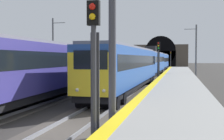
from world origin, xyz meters
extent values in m
plane|color=#302D2B|center=(0.00, 0.00, 0.00)|extent=(320.00, 320.00, 0.00)
cube|color=gray|center=(0.00, -4.20, 0.47)|extent=(112.00, 4.05, 0.93)
cube|color=yellow|center=(0.00, -2.42, 0.93)|extent=(112.00, 0.50, 0.01)
cube|color=#423D38|center=(0.00, 0.00, 0.03)|extent=(160.00, 3.10, 0.06)
cube|color=gray|center=(0.00, 0.72, 0.14)|extent=(160.00, 0.07, 0.15)
cube|color=gray|center=(0.00, -0.72, 0.14)|extent=(160.00, 0.07, 0.15)
cube|color=#264C99|center=(14.05, 0.00, 2.31)|extent=(19.86, 3.11, 2.82)
cube|color=black|center=(14.05, 0.00, 2.71)|extent=(19.07, 3.12, 0.94)
cube|color=slate|center=(14.05, 0.00, 3.82)|extent=(19.26, 2.69, 0.20)
cube|color=black|center=(14.05, 0.00, 0.73)|extent=(19.46, 2.77, 0.48)
cylinder|color=black|center=(5.34, 0.17, 0.43)|extent=(0.90, 2.52, 0.85)
cylinder|color=black|center=(7.14, 0.13, 0.43)|extent=(0.90, 2.52, 0.85)
cylinder|color=black|center=(20.96, -0.13, 0.43)|extent=(0.90, 2.52, 0.85)
cylinder|color=black|center=(22.76, -0.17, 0.43)|extent=(0.90, 2.52, 0.85)
cube|color=yellow|center=(4.11, 0.19, 2.09)|extent=(0.17, 2.62, 2.38)
cube|color=black|center=(4.06, 0.19, 2.88)|extent=(0.08, 1.91, 1.01)
sphere|color=#F2EACC|center=(4.03, -0.56, 1.25)|extent=(0.20, 0.20, 0.20)
sphere|color=#F2EACC|center=(4.06, 0.94, 1.25)|extent=(0.20, 0.20, 0.20)
cube|color=#264C99|center=(34.36, 0.00, 2.31)|extent=(19.86, 3.11, 2.82)
cube|color=black|center=(34.36, 0.00, 2.75)|extent=(19.07, 3.12, 0.81)
cube|color=slate|center=(34.36, 0.00, 3.82)|extent=(19.26, 2.69, 0.20)
cube|color=black|center=(34.36, 0.00, 0.73)|extent=(19.46, 2.77, 0.48)
cylinder|color=black|center=(25.64, 0.17, 0.43)|extent=(0.90, 2.52, 0.85)
cylinder|color=black|center=(27.44, 0.13, 0.43)|extent=(0.90, 2.52, 0.85)
cylinder|color=black|center=(41.29, -0.13, 0.43)|extent=(0.90, 2.52, 0.85)
cylinder|color=black|center=(43.09, -0.17, 0.43)|extent=(0.90, 2.52, 0.85)
cube|color=#264C99|center=(54.68, 0.00, 2.31)|extent=(19.86, 3.11, 2.82)
cube|color=black|center=(54.68, 0.00, 2.55)|extent=(19.07, 3.12, 0.85)
cube|color=slate|center=(54.68, 0.00, 3.82)|extent=(19.26, 2.69, 0.20)
cube|color=black|center=(54.68, 0.00, 0.73)|extent=(19.46, 2.77, 0.48)
cylinder|color=black|center=(46.02, 0.17, 0.43)|extent=(0.90, 2.52, 0.85)
cylinder|color=black|center=(47.82, 0.13, 0.43)|extent=(0.90, 2.52, 0.85)
cylinder|color=black|center=(61.53, -0.13, 0.43)|extent=(0.90, 2.52, 0.85)
cylinder|color=black|center=(63.33, -0.17, 0.43)|extent=(0.90, 2.52, 0.85)
cube|color=black|center=(34.36, 0.00, 4.37)|extent=(1.33, 1.66, 0.90)
cube|color=navy|center=(5.66, 4.54, 2.42)|extent=(19.06, 3.08, 2.89)
cube|color=black|center=(5.66, 4.54, 2.87)|extent=(18.30, 3.10, 0.94)
cube|color=slate|center=(5.66, 4.54, 3.97)|extent=(18.49, 2.66, 0.20)
cube|color=black|center=(5.66, 4.54, 0.79)|extent=(18.68, 2.75, 0.52)
cylinder|color=black|center=(12.27, 4.67, 0.47)|extent=(0.98, 2.53, 0.93)
cylinder|color=black|center=(14.07, 4.70, 0.47)|extent=(0.98, 2.53, 0.93)
cube|color=navy|center=(25.18, 4.54, 2.42)|extent=(19.06, 3.08, 2.89)
cube|color=black|center=(25.18, 4.54, 2.74)|extent=(18.30, 3.10, 0.98)
cube|color=slate|center=(25.18, 4.54, 3.97)|extent=(18.49, 2.66, 0.20)
cube|color=black|center=(25.18, 4.54, 0.79)|extent=(18.68, 2.75, 0.52)
cylinder|color=black|center=(16.83, 4.39, 0.47)|extent=(0.98, 2.53, 0.93)
cylinder|color=black|center=(18.63, 4.42, 0.47)|extent=(0.98, 2.53, 0.93)
cylinder|color=black|center=(31.73, 4.67, 0.47)|extent=(0.98, 2.53, 0.93)
cylinder|color=black|center=(33.53, 4.70, 0.47)|extent=(0.98, 2.53, 0.93)
cube|color=black|center=(25.18, 4.54, 4.52)|extent=(1.33, 1.66, 0.90)
cylinder|color=#38383D|center=(-2.03, -1.86, 1.99)|extent=(0.16, 0.16, 3.98)
cube|color=black|center=(-2.03, -1.86, 4.35)|extent=(0.20, 0.38, 0.75)
cube|color=#38383D|center=(-1.89, -1.86, 1.99)|extent=(0.04, 0.28, 3.58)
sphere|color=red|center=(-2.16, -1.86, 4.53)|extent=(0.20, 0.20, 0.20)
sphere|color=yellow|center=(-2.16, -1.86, 4.23)|extent=(0.20, 0.20, 0.20)
cylinder|color=#38383D|center=(24.97, -1.86, 1.96)|extent=(0.16, 0.16, 3.91)
cube|color=black|center=(24.97, -1.86, 4.44)|extent=(0.20, 0.38, 1.05)
cube|color=#38383D|center=(25.11, -1.86, 1.96)|extent=(0.04, 0.28, 3.52)
sphere|color=red|center=(24.84, -1.86, 4.76)|extent=(0.20, 0.20, 0.20)
sphere|color=yellow|center=(24.84, -1.86, 4.46)|extent=(0.20, 0.20, 0.20)
sphere|color=green|center=(24.84, -1.86, 4.16)|extent=(0.20, 0.20, 0.20)
cylinder|color=#38383D|center=(71.74, -1.86, 2.04)|extent=(0.16, 0.16, 4.08)
cube|color=black|center=(71.74, -1.86, 4.45)|extent=(0.20, 0.38, 0.75)
cube|color=#38383D|center=(71.88, -1.86, 2.04)|extent=(0.04, 0.28, 3.67)
sphere|color=red|center=(71.61, -1.86, 4.63)|extent=(0.20, 0.20, 0.20)
sphere|color=yellow|center=(71.61, -1.86, 4.33)|extent=(0.20, 0.20, 0.20)
cylinder|color=#3F3F47|center=(-0.01, -1.97, 3.13)|extent=(0.28, 0.28, 6.26)
cube|color=#51473D|center=(92.66, 2.27, 3.84)|extent=(2.70, 18.99, 7.68)
cube|color=black|center=(91.26, 2.27, 2.69)|extent=(0.12, 10.63, 5.37)
cylinder|color=black|center=(91.26, 2.27, 5.37)|extent=(0.12, 10.63, 10.63)
cylinder|color=#595B60|center=(22.95, 11.17, 3.98)|extent=(0.22, 0.22, 7.96)
cylinder|color=#595B60|center=(22.95, 10.35, 7.36)|extent=(0.08, 1.63, 0.08)
cylinder|color=#595B60|center=(31.32, -6.62, 3.81)|extent=(0.22, 0.22, 7.62)
cylinder|color=#595B60|center=(31.32, -5.81, 7.02)|extent=(0.08, 1.63, 0.08)
camera|label=1|loc=(-10.41, -4.44, 2.99)|focal=45.77mm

